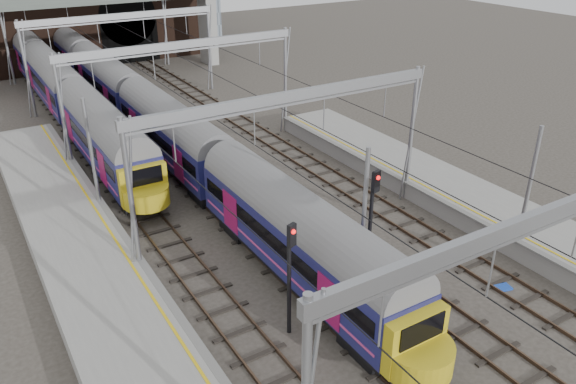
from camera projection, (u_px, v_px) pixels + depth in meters
ground at (388, 313)px, 24.13m from camera, size 160.00×160.00×0.00m
platform_left at (136, 356)px, 21.03m from camera, size 4.32×55.00×1.12m
platform_right at (568, 252)px, 27.51m from camera, size 4.32×47.00×1.12m
tracks at (232, 185)px, 35.59m from camera, size 14.40×80.00×0.22m
overhead_line at (185, 62)px, 37.66m from camera, size 16.80×80.00×8.00m
retaining_wall at (94, 26)px, 62.59m from camera, size 28.00×2.75×9.00m
overbridge at (91, 6)px, 56.10m from camera, size 28.00×3.00×9.25m
train_main at (136, 104)px, 42.95m from camera, size 2.68×62.07×4.66m
train_second at (55, 82)px, 48.63m from camera, size 2.74×47.51×4.73m
signal_near_left at (290, 267)px, 21.58m from camera, size 0.40×0.48×5.17m
signal_near_centre at (372, 212)px, 25.16m from camera, size 0.42×0.49×5.50m
equip_cover_a at (397, 292)px, 25.42m from camera, size 0.94×0.74×0.10m
equip_cover_b at (309, 228)px, 30.67m from camera, size 0.97×0.80×0.10m
equip_cover_c at (503, 287)px, 25.74m from camera, size 0.82×0.66×0.09m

